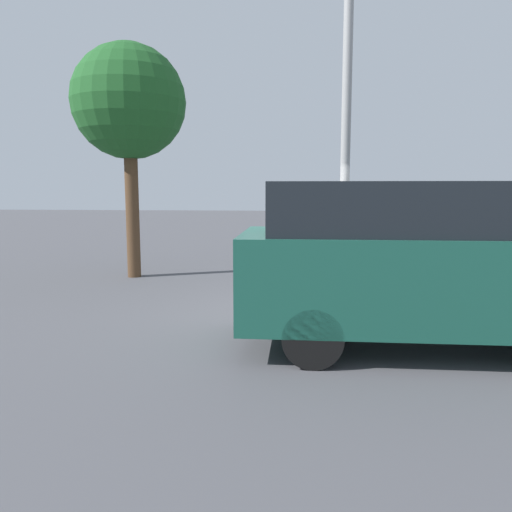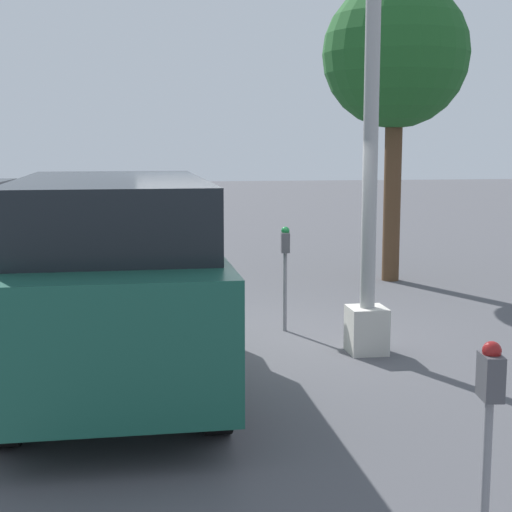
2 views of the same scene
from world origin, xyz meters
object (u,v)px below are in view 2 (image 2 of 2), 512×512
object	(u,v)px
parking_meter_far	(490,402)
lamp_post	(370,165)
street_tree	(396,57)
parking_meter_near	(285,254)
parked_van	(113,275)

from	to	relation	value
parking_meter_far	lamp_post	xyz separation A→B (m)	(-4.69, 0.71, 1.21)
parking_meter_far	street_tree	world-z (taller)	street_tree
parking_meter_near	parking_meter_far	xyz separation A→B (m)	(5.91, 0.04, -0.01)
street_tree	parked_van	bearing A→B (deg)	-41.05
parking_meter_near	street_tree	xyz separation A→B (m)	(-3.46, 2.61, 2.92)
parking_meter_near	lamp_post	size ratio (longest dim) A/B	0.22
parking_meter_near	parked_van	distance (m)	2.96
street_tree	lamp_post	bearing A→B (deg)	-21.68
parking_meter_far	lamp_post	bearing A→B (deg)	178.82
parking_meter_near	street_tree	distance (m)	5.23
parked_van	parking_meter_far	bearing A→B (deg)	29.05
lamp_post	street_tree	bearing A→B (deg)	158.32
parking_meter_far	lamp_post	distance (m)	4.89
parking_meter_far	parked_van	size ratio (longest dim) A/B	0.29
parking_meter_far	parked_van	world-z (taller)	parked_van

